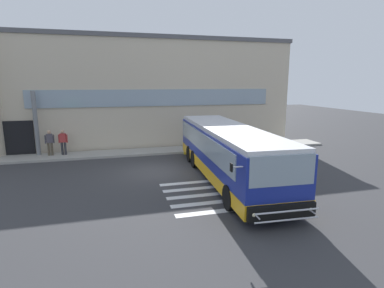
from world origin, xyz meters
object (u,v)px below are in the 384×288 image
object	(u,v)px
entry_support_column	(36,123)
passenger_near_column	(50,141)
passenger_by_doorway	(63,141)
bus_main_foreground	(228,153)
safety_bollard_yellow	(185,148)

from	to	relation	value
entry_support_column	passenger_near_column	xyz separation A→B (m)	(0.79, -0.37, -1.15)
passenger_near_column	passenger_by_doorway	world-z (taller)	same
bus_main_foreground	passenger_by_doorway	xyz separation A→B (m)	(-8.80, 7.23, -0.26)
passenger_near_column	safety_bollard_yellow	world-z (taller)	passenger_near_column
entry_support_column	passenger_by_doorway	world-z (taller)	entry_support_column
entry_support_column	safety_bollard_yellow	bearing A→B (deg)	-10.60
entry_support_column	bus_main_foreground	bearing A→B (deg)	-36.23
entry_support_column	passenger_by_doorway	distance (m)	2.05
passenger_near_column	passenger_by_doorway	size ratio (longest dim) A/B	1.00
bus_main_foreground	safety_bollard_yellow	distance (m)	5.96
entry_support_column	safety_bollard_yellow	distance (m)	9.96
bus_main_foreground	safety_bollard_yellow	xyz separation A→B (m)	(-0.81, 5.84, -0.88)
safety_bollard_yellow	passenger_by_doorway	bearing A→B (deg)	170.13
entry_support_column	passenger_by_doorway	size ratio (longest dim) A/B	2.52
safety_bollard_yellow	passenger_near_column	bearing A→B (deg)	170.78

